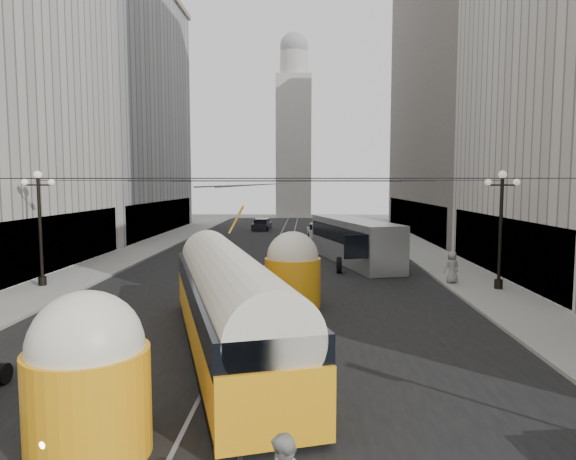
# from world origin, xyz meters

# --- Properties ---
(road) EXTENTS (20.00, 85.00, 0.02)m
(road) POSITION_xyz_m (0.00, 32.50, 0.00)
(road) COLOR black
(road) RESTS_ON ground
(sidewalk_left) EXTENTS (4.00, 72.00, 0.15)m
(sidewalk_left) POSITION_xyz_m (-12.00, 36.00, 0.07)
(sidewalk_left) COLOR gray
(sidewalk_left) RESTS_ON ground
(sidewalk_right) EXTENTS (4.00, 72.00, 0.15)m
(sidewalk_right) POSITION_xyz_m (12.00, 36.00, 0.07)
(sidewalk_right) COLOR gray
(sidewalk_right) RESTS_ON ground
(rail_left) EXTENTS (0.12, 85.00, 0.04)m
(rail_left) POSITION_xyz_m (-0.75, 32.50, 0.00)
(rail_left) COLOR gray
(rail_left) RESTS_ON ground
(rail_right) EXTENTS (0.12, 85.00, 0.04)m
(rail_right) POSITION_xyz_m (0.75, 32.50, 0.00)
(rail_right) COLOR gray
(rail_right) RESTS_ON ground
(building_left_far) EXTENTS (12.60, 28.60, 28.60)m
(building_left_far) POSITION_xyz_m (-19.99, 48.00, 14.31)
(building_left_far) COLOR #999999
(building_left_far) RESTS_ON ground
(building_right_far) EXTENTS (12.60, 32.60, 32.60)m
(building_right_far) POSITION_xyz_m (20.00, 48.00, 16.31)
(building_right_far) COLOR #514C47
(building_right_far) RESTS_ON ground
(distant_tower) EXTENTS (6.00, 6.00, 31.36)m
(distant_tower) POSITION_xyz_m (0.00, 80.00, 14.97)
(distant_tower) COLOR #B2AFA8
(distant_tower) RESTS_ON ground
(lamppost_left_mid) EXTENTS (1.86, 0.44, 6.37)m
(lamppost_left_mid) POSITION_xyz_m (-12.60, 18.00, 3.74)
(lamppost_left_mid) COLOR black
(lamppost_left_mid) RESTS_ON sidewalk_left
(lamppost_right_mid) EXTENTS (1.86, 0.44, 6.37)m
(lamppost_right_mid) POSITION_xyz_m (12.60, 18.00, 3.74)
(lamppost_right_mid) COLOR black
(lamppost_right_mid) RESTS_ON sidewalk_right
(catenary) EXTENTS (25.00, 72.00, 0.23)m
(catenary) POSITION_xyz_m (0.12, 31.49, 5.88)
(catenary) COLOR black
(catenary) RESTS_ON ground
(streetcar) EXTENTS (6.69, 16.05, 3.65)m
(streetcar) POSITION_xyz_m (-0.50, 7.40, 1.79)
(streetcar) COLOR orange
(streetcar) RESTS_ON ground
(city_bus) EXTENTS (5.88, 13.04, 3.20)m
(city_bus) POSITION_xyz_m (5.62, 27.59, 1.75)
(city_bus) COLOR #A6A9AB
(city_bus) RESTS_ON ground
(sedan_white_far) EXTENTS (2.18, 4.81, 1.49)m
(sedan_white_far) POSITION_xyz_m (3.33, 45.19, 0.68)
(sedan_white_far) COLOR silver
(sedan_white_far) RESTS_ON ground
(sedan_dark_far) EXTENTS (2.21, 4.63, 1.42)m
(sedan_dark_far) POSITION_xyz_m (-3.34, 53.52, 0.64)
(sedan_dark_far) COLOR black
(sedan_dark_far) RESTS_ON ground
(pedestrian_crossing_a) EXTENTS (0.59, 0.75, 1.82)m
(pedestrian_crossing_a) POSITION_xyz_m (-2.63, 1.94, 0.91)
(pedestrian_crossing_a) COLOR black
(pedestrian_crossing_a) RESTS_ON ground
(pedestrian_sidewalk_right) EXTENTS (1.02, 0.80, 1.84)m
(pedestrian_sidewalk_right) POSITION_xyz_m (10.50, 19.48, 1.07)
(pedestrian_sidewalk_right) COLOR gray
(pedestrian_sidewalk_right) RESTS_ON sidewalk_right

